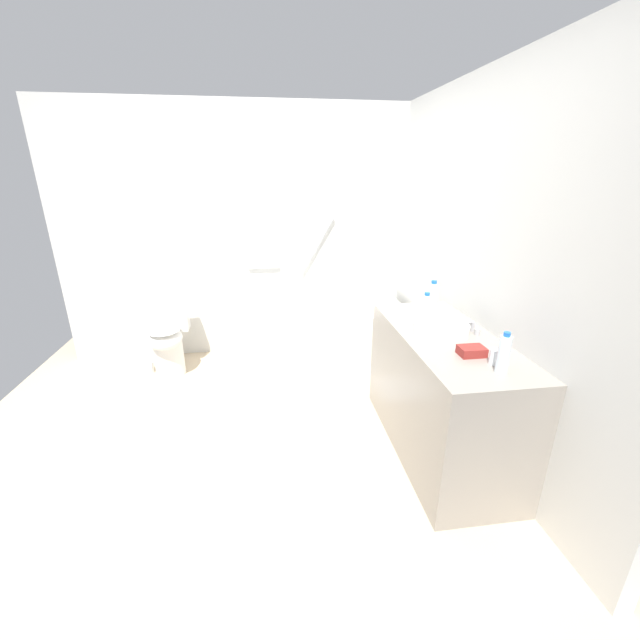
{
  "coord_description": "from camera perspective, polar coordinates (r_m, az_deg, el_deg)",
  "views": [
    {
      "loc": [
        0.16,
        -2.56,
        1.77
      ],
      "look_at": [
        0.56,
        0.27,
        0.72
      ],
      "focal_mm": 22.44,
      "sensor_mm": 36.0,
      "label": 1
    }
  ],
  "objects": [
    {
      "name": "sink_basin",
      "position": [
        2.62,
        16.87,
        -1.15
      ],
      "size": [
        0.34,
        0.34,
        0.06
      ],
      "primitive_type": "cylinder",
      "color": "white",
      "rests_on": "vanity_counter"
    },
    {
      "name": "water_bottle_1",
      "position": [
        2.92,
        15.74,
        2.94
      ],
      "size": [
        0.07,
        0.07,
        0.25
      ],
      "color": "silver",
      "rests_on": "vanity_counter"
    },
    {
      "name": "toilet",
      "position": [
        3.94,
        -20.91,
        -2.28
      ],
      "size": [
        0.36,
        0.51,
        0.71
      ],
      "rotation": [
        0.0,
        0.0,
        -1.55
      ],
      "color": "white",
      "rests_on": "ground_plane"
    },
    {
      "name": "toilet_paper_roll",
      "position": [
        4.12,
        -23.38,
        -6.21
      ],
      "size": [
        0.11,
        0.11,
        0.1
      ],
      "primitive_type": "cylinder",
      "color": "white",
      "rests_on": "ground_plane"
    },
    {
      "name": "drinking_glass_1",
      "position": [
        2.97,
        13.74,
        2.08
      ],
      "size": [
        0.07,
        0.07,
        0.1
      ],
      "primitive_type": "cylinder",
      "color": "white",
      "rests_on": "vanity_counter"
    },
    {
      "name": "ground_plane",
      "position": [
        3.12,
        -9.9,
        -14.67
      ],
      "size": [
        4.11,
        4.11,
        0.0
      ],
      "primitive_type": "plane",
      "color": "#C1AD8E"
    },
    {
      "name": "bath_mat",
      "position": [
        3.47,
        0.63,
        -10.33
      ],
      "size": [
        0.52,
        0.43,
        0.01
      ],
      "primitive_type": "cube",
      "color": "white",
      "rests_on": "ground_plane"
    },
    {
      "name": "water_bottle_2",
      "position": [
        2.83,
        14.88,
        1.88
      ],
      "size": [
        0.07,
        0.07,
        0.19
      ],
      "color": "silver",
      "rests_on": "vanity_counter"
    },
    {
      "name": "amenity_basket",
      "position": [
        2.36,
        20.82,
        -4.16
      ],
      "size": [
        0.14,
        0.1,
        0.05
      ],
      "primitive_type": "cube",
      "color": "maroon",
      "rests_on": "vanity_counter"
    },
    {
      "name": "soap_dish",
      "position": [
        3.08,
        14.83,
        1.88
      ],
      "size": [
        0.09,
        0.06,
        0.02
      ],
      "primitive_type": "cube",
      "color": "white",
      "rests_on": "vanity_counter"
    },
    {
      "name": "vanity_counter",
      "position": [
        2.78,
        16.85,
        -10.01
      ],
      "size": [
        0.57,
        1.34,
        0.82
      ],
      "primitive_type": "cube",
      "color": "gray",
      "rests_on": "ground_plane"
    },
    {
      "name": "drinking_glass_0",
      "position": [
        2.29,
        23.74,
        -4.84
      ],
      "size": [
        0.06,
        0.06,
        0.08
      ],
      "primitive_type": "cylinder",
      "color": "white",
      "rests_on": "vanity_counter"
    },
    {
      "name": "wall_right_mirror",
      "position": [
        3.0,
        21.11,
        7.81
      ],
      "size": [
        0.1,
        3.19,
        2.39
      ],
      "primitive_type": "cube",
      "color": "silver",
      "rests_on": "ground_plane"
    },
    {
      "name": "sink_faucet",
      "position": [
        2.71,
        20.71,
        -0.89
      ],
      "size": [
        0.12,
        0.15,
        0.07
      ],
      "color": "#A5A5AB",
      "rests_on": "vanity_counter"
    },
    {
      "name": "wall_back_tiled",
      "position": [
        4.05,
        -10.46,
        11.73
      ],
      "size": [
        3.51,
        0.1,
        2.39
      ],
      "primitive_type": "cube",
      "color": "silver",
      "rests_on": "ground_plane"
    },
    {
      "name": "water_bottle_0",
      "position": [
        2.19,
        24.71,
        -4.43
      ],
      "size": [
        0.06,
        0.06,
        0.22
      ],
      "color": "silver",
      "rests_on": "vanity_counter"
    },
    {
      "name": "bathtub",
      "position": [
        3.9,
        -0.68,
        -1.83
      ],
      "size": [
        1.69,
        0.76,
        1.37
      ],
      "color": "silver",
      "rests_on": "ground_plane"
    }
  ]
}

